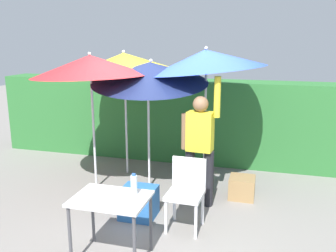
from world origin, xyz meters
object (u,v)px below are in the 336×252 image
object	(u,v)px
folding_table	(111,205)
crate_cardboard	(242,187)
chair_plastic	(186,189)
person_vendor	(200,143)
umbrella_orange	(206,60)
umbrella_yellow	(124,62)
umbrella_rainbow	(150,72)
umbrella_navy	(90,66)
bottle_water	(134,185)
cooler_box	(139,202)

from	to	relation	value
folding_table	crate_cardboard	bearing A→B (deg)	57.86
chair_plastic	crate_cardboard	size ratio (longest dim) A/B	2.34
person_vendor	chair_plastic	distance (m)	0.81
umbrella_orange	umbrella_yellow	size ratio (longest dim) A/B	1.05
folding_table	umbrella_orange	bearing A→B (deg)	75.20
umbrella_orange	person_vendor	world-z (taller)	umbrella_orange
umbrella_rainbow	umbrella_navy	distance (m)	0.90
person_vendor	umbrella_yellow	bearing A→B (deg)	148.25
bottle_water	crate_cardboard	bearing A→B (deg)	60.90
umbrella_rainbow	crate_cardboard	world-z (taller)	umbrella_rainbow
cooler_box	crate_cardboard	world-z (taller)	cooler_box
umbrella_rainbow	umbrella_navy	size ratio (longest dim) A/B	1.01
umbrella_orange	folding_table	xyz separation A→B (m)	(-0.60, -2.29, -1.41)
person_vendor	chair_plastic	bearing A→B (deg)	-92.93
bottle_water	person_vendor	bearing A→B (deg)	73.22
person_vendor	chair_plastic	world-z (taller)	person_vendor
umbrella_rainbow	umbrella_yellow	distance (m)	0.81
chair_plastic	folding_table	distance (m)	1.11
umbrella_navy	crate_cardboard	size ratio (longest dim) A/B	5.73
umbrella_rainbow	umbrella_yellow	xyz separation A→B (m)	(-0.62, 0.50, 0.12)
umbrella_rainbow	folding_table	xyz separation A→B (m)	(0.22, -2.03, -1.23)
person_vendor	umbrella_rainbow	bearing A→B (deg)	154.21
umbrella_rainbow	umbrella_yellow	size ratio (longest dim) A/B	0.99
umbrella_yellow	folding_table	distance (m)	2.99
person_vendor	chair_plastic	xyz separation A→B (m)	(-0.04, -0.69, -0.42)
folding_table	umbrella_navy	bearing A→B (deg)	121.49
person_vendor	folding_table	distance (m)	1.76
chair_plastic	crate_cardboard	distance (m)	1.30
person_vendor	cooler_box	world-z (taller)	person_vendor
crate_cardboard	folding_table	bearing A→B (deg)	-122.14
cooler_box	crate_cardboard	bearing A→B (deg)	37.36
umbrella_navy	chair_plastic	xyz separation A→B (m)	(1.69, -0.84, -1.46)
umbrella_yellow	person_vendor	size ratio (longest dim) A/B	1.17
umbrella_navy	umbrella_yellow	bearing A→B (deg)	73.39
umbrella_rainbow	person_vendor	xyz separation A→B (m)	(0.88, -0.42, -0.93)
chair_plastic	folding_table	xyz separation A→B (m)	(-0.62, -0.91, 0.13)
person_vendor	bottle_water	bearing A→B (deg)	-106.78
person_vendor	crate_cardboard	xyz separation A→B (m)	(0.59, 0.39, -0.77)
umbrella_rainbow	bottle_water	size ratio (longest dim) A/B	9.13
crate_cardboard	bottle_water	bearing A→B (deg)	-119.10
chair_plastic	person_vendor	bearing A→B (deg)	87.07
umbrella_navy	folding_table	distance (m)	2.45
umbrella_yellow	bottle_water	xyz separation A→B (m)	(1.06, -2.39, -1.15)
person_vendor	cooler_box	size ratio (longest dim) A/B	4.05
umbrella_orange	bottle_water	distance (m)	2.50
umbrella_navy	cooler_box	bearing A→B (deg)	-36.55
umbrella_yellow	folding_table	world-z (taller)	umbrella_yellow
umbrella_orange	folding_table	distance (m)	2.76
umbrella_rainbow	cooler_box	distance (m)	1.96
umbrella_navy	folding_table	bearing A→B (deg)	-58.51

